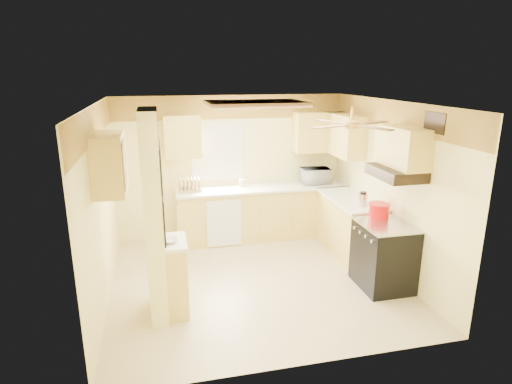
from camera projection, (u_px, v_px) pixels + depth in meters
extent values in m
plane|color=#CDBB8E|center=(256.00, 280.00, 6.13)|extent=(4.00, 4.00, 0.00)
plane|color=white|center=(256.00, 103.00, 5.45)|extent=(4.00, 4.00, 0.00)
plane|color=#FFF09B|center=(232.00, 167.00, 7.57)|extent=(4.00, 0.00, 4.00)
plane|color=#FFF09B|center=(302.00, 253.00, 4.01)|extent=(4.00, 0.00, 4.00)
plane|color=#FFF09B|center=(101.00, 207.00, 5.35)|extent=(0.00, 3.80, 3.80)
plane|color=#FFF09B|center=(390.00, 188.00, 6.22)|extent=(0.00, 3.80, 3.80)
cube|color=gold|center=(231.00, 107.00, 7.26)|extent=(4.00, 0.02, 0.40)
cube|color=#FFF09B|center=(154.00, 217.00, 4.98)|extent=(0.20, 0.70, 2.50)
cube|color=#EECD63|center=(177.00, 278.00, 5.25)|extent=(0.25, 0.55, 0.90)
cube|color=white|center=(175.00, 242.00, 5.12)|extent=(0.28, 0.58, 0.04)
cube|color=#EECD63|center=(263.00, 213.00, 7.61)|extent=(3.00, 0.60, 0.90)
cube|color=#EECD63|center=(349.00, 227.00, 6.94)|extent=(0.60, 1.40, 0.90)
cube|color=white|center=(263.00, 188.00, 7.48)|extent=(3.04, 0.64, 0.04)
cube|color=white|center=(351.00, 199.00, 6.81)|extent=(0.64, 1.44, 0.04)
cube|color=white|center=(224.00, 223.00, 7.16)|extent=(0.58, 0.02, 0.80)
cube|color=white|center=(217.00, 151.00, 7.42)|extent=(0.92, 0.02, 1.02)
cube|color=white|center=(217.00, 151.00, 7.42)|extent=(0.80, 0.02, 0.90)
cube|color=#EECD63|center=(182.00, 136.00, 7.05)|extent=(0.60, 0.35, 0.70)
cube|color=#EECD63|center=(319.00, 132.00, 7.58)|extent=(0.90, 0.35, 0.70)
cube|color=#EECD63|center=(345.00, 135.00, 7.19)|extent=(0.35, 1.00, 0.70)
cube|color=#EECD63|center=(109.00, 164.00, 4.99)|extent=(0.35, 0.75, 0.70)
cube|color=#EECD63|center=(404.00, 147.00, 5.48)|extent=(0.35, 0.76, 0.52)
cube|color=black|center=(384.00, 256.00, 5.86)|extent=(0.65, 0.76, 0.90)
cube|color=silver|center=(386.00, 225.00, 5.73)|extent=(0.66, 0.77, 0.02)
cylinder|color=silver|center=(372.00, 241.00, 5.45)|extent=(0.03, 0.05, 0.05)
cylinder|color=silver|center=(366.00, 236.00, 5.61)|extent=(0.03, 0.05, 0.05)
cylinder|color=silver|center=(361.00, 232.00, 5.76)|extent=(0.03, 0.05, 0.05)
cylinder|color=silver|center=(355.00, 228.00, 5.92)|extent=(0.03, 0.05, 0.05)
cube|color=black|center=(396.00, 173.00, 5.55)|extent=(0.50, 0.76, 0.14)
cube|color=black|center=(160.00, 167.00, 4.84)|extent=(0.02, 0.42, 0.57)
cube|color=white|center=(161.00, 167.00, 4.84)|extent=(0.01, 0.37, 0.52)
cube|color=black|center=(164.00, 221.00, 5.02)|extent=(0.02, 0.42, 0.57)
cube|color=yellow|center=(164.00, 221.00, 5.02)|extent=(0.01, 0.37, 0.52)
cube|color=brown|center=(255.00, 103.00, 5.95)|extent=(1.35, 0.95, 0.06)
cube|color=white|center=(255.00, 105.00, 5.95)|extent=(1.15, 0.75, 0.02)
cylinder|color=gold|center=(352.00, 113.00, 5.03)|extent=(0.04, 0.04, 0.16)
cylinder|color=gold|center=(351.00, 125.00, 5.07)|extent=(0.18, 0.18, 0.08)
cube|color=brown|center=(370.00, 123.00, 5.24)|extent=(0.55, 0.28, 0.01)
cube|color=brown|center=(333.00, 122.00, 5.33)|extent=(0.28, 0.55, 0.01)
cube|color=brown|center=(331.00, 127.00, 4.90)|extent=(0.55, 0.28, 0.01)
cube|color=brown|center=(372.00, 128.00, 4.81)|extent=(0.28, 0.55, 0.01)
cube|color=black|center=(435.00, 123.00, 5.09)|extent=(0.02, 0.40, 0.25)
imported|color=white|center=(315.00, 176.00, 7.66)|extent=(0.52, 0.37, 0.28)
imported|color=white|center=(171.00, 241.00, 5.05)|extent=(0.21, 0.21, 0.05)
cylinder|color=red|center=(379.00, 211.00, 5.98)|extent=(0.28, 0.28, 0.18)
cylinder|color=red|center=(380.00, 204.00, 5.95)|extent=(0.30, 0.30, 0.02)
cylinder|color=silver|center=(363.00, 200.00, 6.40)|extent=(0.14, 0.14, 0.19)
cylinder|color=black|center=(363.00, 193.00, 6.37)|extent=(0.09, 0.09, 0.03)
cube|color=tan|center=(190.00, 190.00, 7.23)|extent=(0.37, 0.28, 0.04)
cube|color=tan|center=(181.00, 185.00, 7.17)|extent=(0.02, 0.25, 0.21)
cube|color=tan|center=(184.00, 185.00, 7.18)|extent=(0.02, 0.25, 0.21)
cube|color=tan|center=(188.00, 185.00, 7.20)|extent=(0.02, 0.25, 0.21)
cube|color=tan|center=(192.00, 185.00, 7.21)|extent=(0.02, 0.25, 0.21)
cube|color=tan|center=(195.00, 184.00, 7.22)|extent=(0.02, 0.25, 0.21)
cube|color=tan|center=(199.00, 184.00, 7.24)|extent=(0.02, 0.25, 0.21)
cylinder|color=white|center=(184.00, 185.00, 7.18)|extent=(0.01, 0.21, 0.21)
cylinder|color=white|center=(192.00, 185.00, 7.21)|extent=(0.01, 0.21, 0.21)
cylinder|color=white|center=(242.00, 183.00, 7.49)|extent=(0.10, 0.10, 0.13)
cylinder|color=tan|center=(243.00, 181.00, 7.48)|extent=(0.01, 0.01, 0.20)
cylinder|color=tan|center=(242.00, 181.00, 7.50)|extent=(0.01, 0.01, 0.20)
cylinder|color=tan|center=(241.00, 181.00, 7.47)|extent=(0.01, 0.01, 0.20)
cylinder|color=tan|center=(242.00, 181.00, 7.46)|extent=(0.01, 0.01, 0.20)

